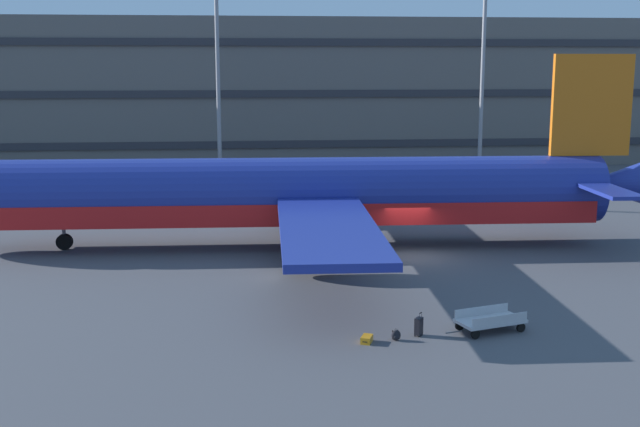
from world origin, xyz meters
TOP-DOWN VIEW (x-y plane):
  - ground_plane at (0.00, 0.00)m, footprint 600.00×600.00m
  - terminal_structure at (0.00, 45.51)m, footprint 143.06×16.24m
  - airliner at (-5.44, 3.09)m, footprint 40.85×32.98m
  - light_mast_left at (-10.89, 30.31)m, footprint 1.80×0.50m
  - light_mast_center_left at (12.93, 30.31)m, footprint 1.80×0.50m
  - suitcase_small at (-2.41, -12.68)m, footprint 0.40×0.42m
  - suitcase_orange at (-4.51, -13.22)m, footprint 0.56×0.69m
  - backpack_scuffed at (-3.37, -13.11)m, footprint 0.40×0.31m
  - baggage_cart at (0.48, -12.41)m, footprint 3.35×2.00m

SIDE VIEW (x-z plane):
  - ground_plane at x=0.00m, z-range 0.00..0.00m
  - suitcase_orange at x=-4.51m, z-range 0.00..0.26m
  - backpack_scuffed at x=-3.37m, z-range -0.03..0.42m
  - suitcase_small at x=-2.41m, z-range -0.08..0.85m
  - baggage_cart at x=0.48m, z-range 0.02..0.84m
  - airliner at x=-5.44m, z-range -2.41..8.40m
  - terminal_structure at x=0.00m, z-range 0.00..14.81m
  - light_mast_center_left at x=12.93m, z-range 1.71..24.64m
  - light_mast_left at x=-10.89m, z-range 1.72..25.48m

